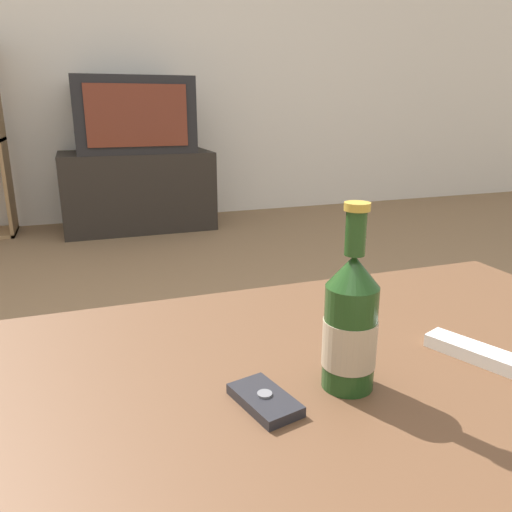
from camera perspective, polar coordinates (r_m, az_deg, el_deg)
name	(u,v)px	position (r m, az deg, el deg)	size (l,w,h in m)	color
back_wall	(107,18)	(3.63, -16.68, 24.61)	(8.00, 0.05, 2.60)	silver
coffee_table	(303,410)	(0.75, 5.36, -17.12)	(1.25, 0.71, 0.40)	brown
tv_stand	(138,190)	(3.32, -13.37, 7.32)	(0.93, 0.49, 0.49)	#28231E
television	(133,115)	(3.28, -13.93, 15.38)	(0.70, 0.49, 0.45)	black
beer_bottle	(350,324)	(0.67, 10.73, -7.69)	(0.07, 0.07, 0.25)	#1E4219
cell_phone	(265,400)	(0.65, 0.99, -16.11)	(0.08, 0.11, 0.02)	#232328
remote_control	(475,352)	(0.82, 23.74, -10.05)	(0.09, 0.15, 0.02)	white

